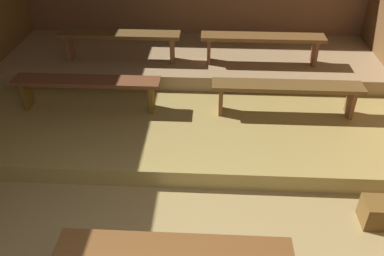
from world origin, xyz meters
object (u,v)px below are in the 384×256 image
bench_floor_center (174,253)px  wooden_crate_floor (376,212)px  bench_lower_right (287,90)px  bench_middle_left (120,38)px  bench_middle_right (262,41)px  bench_lower_left (87,85)px

bench_floor_center → wooden_crate_floor: bearing=21.7°
bench_lower_right → bench_middle_left: (-2.35, 1.07, 0.22)m
bench_middle_right → wooden_crate_floor: (0.93, -2.74, -0.66)m
bench_floor_center → bench_middle_right: (1.00, 3.51, 0.44)m
bench_floor_center → bench_middle_right: bearing=74.1°
bench_middle_right → wooden_crate_floor: bearing=-71.2°
bench_lower_left → bench_middle_left: 1.12m
bench_middle_left → wooden_crate_floor: bench_middle_left is taller
bench_middle_right → wooden_crate_floor: size_ratio=6.69×
bench_lower_right → bench_floor_center: bearing=-116.8°
bench_floor_center → bench_lower_left: bench_lower_left is taller
bench_lower_left → bench_lower_right: same height
bench_middle_right → bench_lower_left: bearing=-155.4°
bench_floor_center → bench_middle_left: bench_middle_left is taller
bench_lower_left → bench_lower_right: (2.58, 0.00, 0.00)m
bench_floor_center → bench_middle_left: bearing=107.7°
bench_middle_left → bench_lower_left: bearing=-102.2°
bench_floor_center → wooden_crate_floor: (1.93, 0.77, -0.22)m
bench_middle_left → wooden_crate_floor: 4.15m
bench_floor_center → bench_lower_right: (1.23, 2.43, 0.22)m
bench_floor_center → wooden_crate_floor: bench_floor_center is taller
bench_lower_right → bench_middle_right: bearing=102.2°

